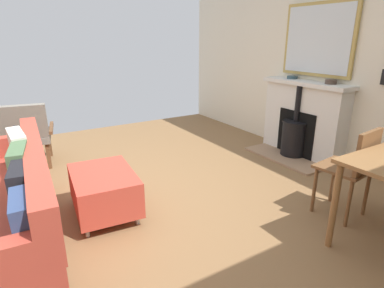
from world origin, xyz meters
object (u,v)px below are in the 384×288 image
at_px(mantel_bowl_far, 331,82).
at_px(armchair_accent, 22,133).
at_px(mantel_bowl_near, 292,77).
at_px(ottoman, 104,189).
at_px(sofa, 3,205).
at_px(fireplace, 301,123).
at_px(dining_chair_near_fireplace, 354,165).

distance_m(mantel_bowl_far, armchair_accent, 3.78).
height_order(mantel_bowl_near, mantel_bowl_far, mantel_bowl_far).
height_order(mantel_bowl_near, ottoman, mantel_bowl_near).
bearing_deg(armchair_accent, mantel_bowl_far, 151.37).
xyz_separation_m(sofa, armchair_accent, (-0.28, -1.65, 0.11)).
xyz_separation_m(fireplace, dining_chair_near_fireplace, (0.90, 1.32, 0.05)).
relative_size(mantel_bowl_near, mantel_bowl_far, 1.04).
relative_size(mantel_bowl_far, ottoman, 0.17).
bearing_deg(armchair_accent, sofa, 80.42).
relative_size(fireplace, armchair_accent, 1.53).
distance_m(mantel_bowl_near, dining_chair_near_fireplace, 1.92).
height_order(armchair_accent, dining_chair_near_fireplace, dining_chair_near_fireplace).
bearing_deg(fireplace, mantel_bowl_near, -99.14).
relative_size(mantel_bowl_near, sofa, 0.07).
bearing_deg(fireplace, sofa, 3.06).
height_order(mantel_bowl_far, ottoman, mantel_bowl_far).
distance_m(ottoman, armchair_accent, 1.69).
bearing_deg(mantel_bowl_far, dining_chair_near_fireplace, 46.49).
distance_m(sofa, dining_chair_near_fireplace, 2.86).
relative_size(fireplace, dining_chair_near_fireplace, 1.51).
relative_size(sofa, dining_chair_near_fireplace, 2.54).
bearing_deg(armchair_accent, dining_chair_near_fireplace, 130.11).
bearing_deg(armchair_accent, ottoman, 107.42).
bearing_deg(dining_chair_near_fireplace, ottoman, -32.73).
bearing_deg(mantel_bowl_near, fireplace, 80.86).
bearing_deg(ottoman, fireplace, -177.13).
bearing_deg(mantel_bowl_far, sofa, -2.31).
bearing_deg(dining_chair_near_fireplace, mantel_bowl_near, -120.59).
bearing_deg(mantel_bowl_near, mantel_bowl_far, 90.00).
height_order(mantel_bowl_far, armchair_accent, mantel_bowl_far).
distance_m(fireplace, sofa, 3.52).
xyz_separation_m(fireplace, armchair_accent, (3.24, -1.46, 0.00)).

